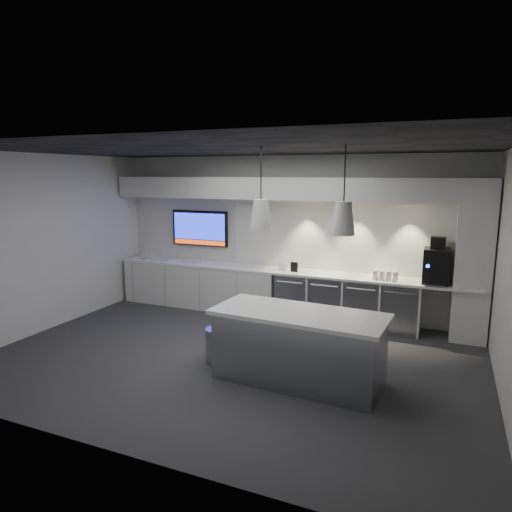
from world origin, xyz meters
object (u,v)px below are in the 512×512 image
at_px(bin, 218,345).
at_px(coffee_machine, 437,264).
at_px(wall_tv, 200,228).
at_px(island, 298,347).

xyz_separation_m(bin, coffee_machine, (2.78, 2.39, 0.96)).
xyz_separation_m(wall_tv, coffee_machine, (4.56, -0.25, -0.35)).
bearing_deg(island, wall_tv, 141.06).
bearing_deg(wall_tv, coffee_machine, -3.10).
distance_m(wall_tv, island, 4.25).
height_order(wall_tv, coffee_machine, wall_tv).
bearing_deg(bin, coffee_machine, 40.75).
relative_size(island, coffee_machine, 3.01).
height_order(wall_tv, island, wall_tv).
height_order(island, bin, island).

